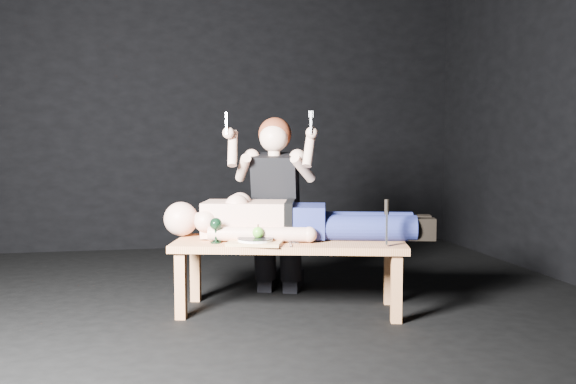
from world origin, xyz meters
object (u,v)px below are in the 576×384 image
object	(u,v)px
lying_man	(298,216)
carving_knife	(387,223)
serving_tray	(255,243)
kneeling_woman	(277,204)
goblet	(216,230)
table	(290,276)

from	to	relation	value
lying_man	carving_knife	bearing A→B (deg)	-29.96
serving_tray	carving_knife	distance (m)	0.79
kneeling_woman	goblet	world-z (taller)	kneeling_woman
table	goblet	size ratio (longest dim) A/B	9.16
serving_tray	kneeling_woman	bearing A→B (deg)	67.85
lying_man	serving_tray	xyz separation A→B (m)	(-0.31, -0.21, -0.13)
table	kneeling_woman	xyz separation A→B (m)	(0.01, 0.49, 0.41)
kneeling_woman	goblet	bearing A→B (deg)	-112.65
kneeling_woman	carving_knife	bearing A→B (deg)	-38.03
lying_man	serving_tray	bearing A→B (deg)	-130.87
goblet	table	bearing A→B (deg)	1.89
lying_man	carving_knife	world-z (taller)	lying_man
kneeling_woman	serving_tray	world-z (taller)	kneeling_woman
lying_man	carving_knife	xyz separation A→B (m)	(0.44, -0.43, -0.00)
goblet	carving_knife	size ratio (longest dim) A/B	0.56
kneeling_woman	serving_tray	bearing A→B (deg)	-91.76
kneeling_woman	goblet	xyz separation A→B (m)	(-0.47, -0.51, -0.11)
table	serving_tray	distance (m)	0.35
lying_man	serving_tray	size ratio (longest dim) A/B	4.81
carving_knife	serving_tray	bearing A→B (deg)	178.00
serving_tray	carving_knife	size ratio (longest dim) A/B	1.15
table	goblet	distance (m)	0.55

